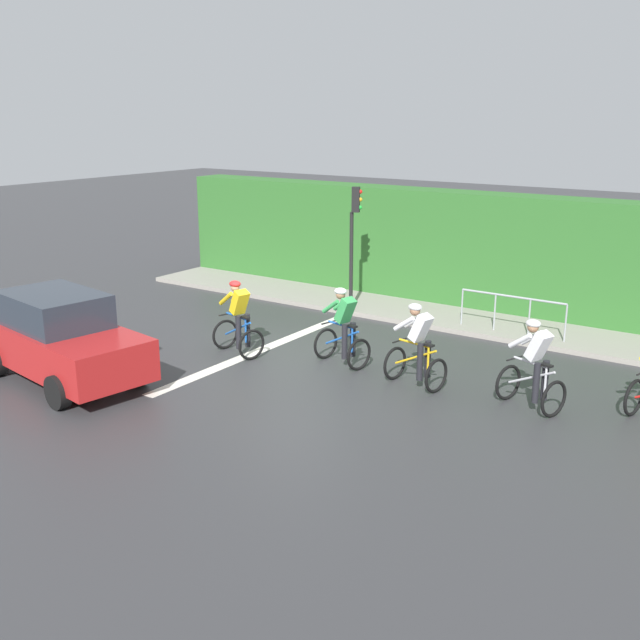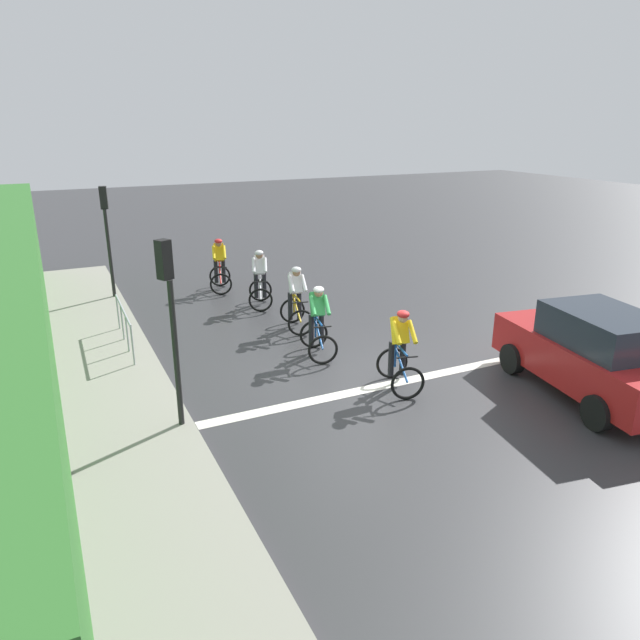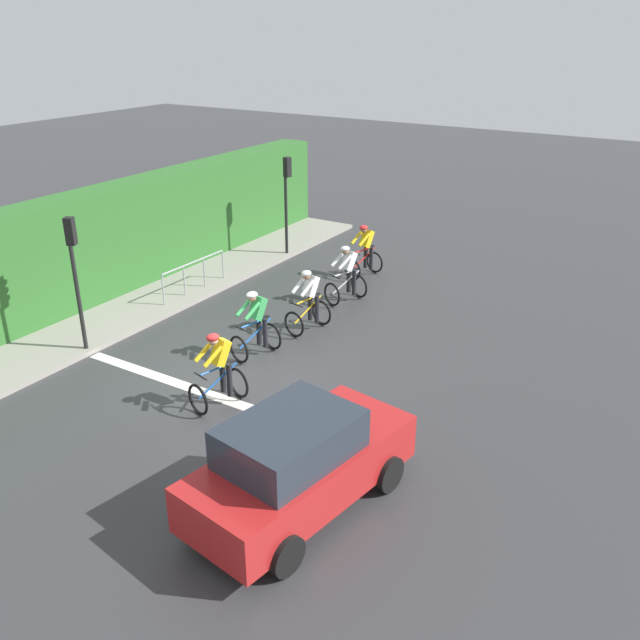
% 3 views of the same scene
% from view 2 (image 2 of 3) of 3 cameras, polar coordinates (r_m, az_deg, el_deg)
% --- Properties ---
extents(ground_plane, '(80.00, 80.00, 0.00)m').
position_cam_2_polar(ground_plane, '(12.61, 2.80, -5.21)').
color(ground_plane, '#333335').
extents(sidewalk_kerb, '(2.80, 20.01, 0.12)m').
position_cam_2_polar(sidewalk_kerb, '(13.14, -21.13, -5.22)').
color(sidewalk_kerb, gray).
rests_on(sidewalk_kerb, ground).
extents(stone_wall_low, '(0.44, 20.01, 0.68)m').
position_cam_2_polar(stone_wall_low, '(13.03, -25.21, -4.65)').
color(stone_wall_low, gray).
rests_on(stone_wall_low, ground).
extents(hedge_wall, '(1.10, 20.01, 3.13)m').
position_cam_2_polar(hedge_wall, '(12.64, -27.32, 0.27)').
color(hedge_wall, '#2D6628').
rests_on(hedge_wall, ground).
extents(road_marking_stop_line, '(7.00, 0.30, 0.01)m').
position_cam_2_polar(road_marking_stop_line, '(11.95, 4.70, -6.65)').
color(road_marking_stop_line, silver).
rests_on(road_marking_stop_line, ground).
extents(cyclist_lead, '(0.93, 1.22, 1.66)m').
position_cam_2_polar(cyclist_lead, '(18.77, -9.69, 5.21)').
color(cyclist_lead, black).
rests_on(cyclist_lead, ground).
extents(cyclist_second, '(1.01, 1.25, 1.66)m').
position_cam_2_polar(cyclist_second, '(16.98, -5.82, 3.94)').
color(cyclist_second, black).
rests_on(cyclist_second, ground).
extents(cyclist_mid, '(0.87, 1.19, 1.66)m').
position_cam_2_polar(cyclist_mid, '(15.02, -2.34, 2.04)').
color(cyclist_mid, black).
rests_on(cyclist_mid, ground).
extents(cyclist_fourth, '(0.91, 1.21, 1.66)m').
position_cam_2_polar(cyclist_fourth, '(13.28, -0.21, -0.22)').
color(cyclist_fourth, black).
rests_on(cyclist_fourth, ground).
extents(cyclist_trailing, '(0.94, 1.22, 1.66)m').
position_cam_2_polar(cyclist_trailing, '(11.77, 7.74, -2.97)').
color(cyclist_trailing, black).
rests_on(cyclist_trailing, ground).
extents(car_red, '(2.36, 4.32, 1.76)m').
position_cam_2_polar(car_red, '(12.52, 24.93, -2.90)').
color(car_red, '#B21E1E').
rests_on(car_red, ground).
extents(traffic_light_near_crossing, '(0.27, 0.29, 3.34)m').
position_cam_2_polar(traffic_light_near_crossing, '(9.92, -14.34, 1.16)').
color(traffic_light_near_crossing, black).
rests_on(traffic_light_near_crossing, ground).
extents(traffic_light_far_junction, '(0.23, 0.31, 3.34)m').
position_cam_2_polar(traffic_light_far_junction, '(18.29, -19.94, 8.57)').
color(traffic_light_far_junction, black).
rests_on(traffic_light_far_junction, ground).
extents(pedestrian_railing_kerbside, '(0.09, 2.59, 1.03)m').
position_cam_2_polar(pedestrian_railing_kerbside, '(14.34, -18.45, 0.03)').
color(pedestrian_railing_kerbside, '#999EA3').
rests_on(pedestrian_railing_kerbside, ground).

